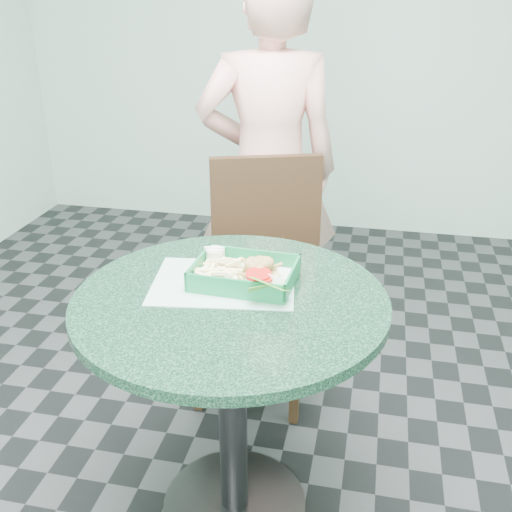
% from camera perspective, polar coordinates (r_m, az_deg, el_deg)
% --- Properties ---
extents(floor, '(4.00, 5.00, 0.02)m').
position_cam_1_polar(floor, '(2.10, -2.05, -22.62)').
color(floor, '#303335').
rests_on(floor, ground).
extents(wall_back, '(4.00, 0.04, 2.80)m').
position_cam_1_polar(wall_back, '(3.89, 7.22, 22.50)').
color(wall_back, silver).
rests_on(wall_back, ground).
extents(cafe_table, '(0.86, 0.86, 0.75)m').
position_cam_1_polar(cafe_table, '(1.72, -2.34, -9.42)').
color(cafe_table, '#2D2D2E').
rests_on(cafe_table, floor).
extents(dining_chair, '(0.44, 0.44, 0.93)m').
position_cam_1_polar(dining_chair, '(2.37, 0.43, -0.52)').
color(dining_chair, '#391B11').
rests_on(dining_chair, floor).
extents(diner_person, '(0.74, 0.59, 1.77)m').
position_cam_1_polar(diner_person, '(2.50, 1.23, 9.53)').
color(diner_person, '#EBA596').
rests_on(diner_person, floor).
extents(placemat, '(0.43, 0.35, 0.00)m').
position_cam_1_polar(placemat, '(1.70, -3.07, -3.12)').
color(placemat, '#91C1B2').
rests_on(placemat, cafe_table).
extents(food_basket, '(0.28, 0.20, 0.06)m').
position_cam_1_polar(food_basket, '(1.69, -1.10, -2.63)').
color(food_basket, '#0F713C').
rests_on(food_basket, placemat).
extents(crab_sandwich, '(0.12, 0.12, 0.07)m').
position_cam_1_polar(crab_sandwich, '(1.67, 0.24, -1.78)').
color(crab_sandwich, tan).
rests_on(crab_sandwich, food_basket).
extents(fries_pile, '(0.15, 0.16, 0.05)m').
position_cam_1_polar(fries_pile, '(1.69, -3.84, -1.84)').
color(fries_pile, '#FBECA5').
rests_on(fries_pile, food_basket).
extents(sauce_ramekin, '(0.05, 0.05, 0.03)m').
position_cam_1_polar(sauce_ramekin, '(1.76, -4.06, -0.38)').
color(sauce_ramekin, silver).
rests_on(sauce_ramekin, food_basket).
extents(garnish_cup, '(0.13, 0.12, 0.05)m').
position_cam_1_polar(garnish_cup, '(1.61, 0.69, -3.14)').
color(garnish_cup, silver).
rests_on(garnish_cup, food_basket).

